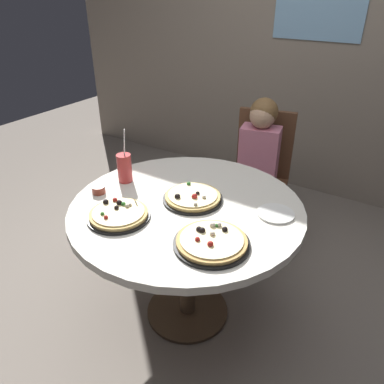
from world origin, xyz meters
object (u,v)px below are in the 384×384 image
object	(u,v)px
dining_table	(187,222)
diner_child	(254,186)
pizza_cheese	(192,197)
pizza_pepperoni	(212,241)
soda_cup	(125,168)
sauce_bowl	(99,190)
chair_wooden	(260,170)
plate_small	(276,214)
pizza_veggie	(119,214)

from	to	relation	value
dining_table	diner_child	bearing A→B (deg)	88.88
dining_table	pizza_cheese	size ratio (longest dim) A/B	3.81
dining_table	pizza_pepperoni	size ratio (longest dim) A/B	3.55
soda_cup	sauce_bowl	world-z (taller)	soda_cup
soda_cup	sauce_bowl	xyz separation A→B (m)	(-0.03, -0.18, -0.06)
chair_wooden	pizza_cheese	xyz separation A→B (m)	(0.02, -0.95, 0.24)
soda_cup	sauce_bowl	size ratio (longest dim) A/B	4.40
soda_cup	plate_small	world-z (taller)	soda_cup
chair_wooden	soda_cup	bearing A→B (deg)	-112.91
dining_table	plate_small	xyz separation A→B (m)	(0.41, 0.16, 0.11)
dining_table	pizza_pepperoni	distance (m)	0.36
pizza_pepperoni	plate_small	distance (m)	0.40
pizza_pepperoni	soda_cup	xyz separation A→B (m)	(-0.70, 0.24, 0.06)
dining_table	pizza_pepperoni	world-z (taller)	pizza_pepperoni
diner_child	soda_cup	xyz separation A→B (m)	(-0.45, -0.80, 0.35)
sauce_bowl	pizza_pepperoni	bearing A→B (deg)	-4.91
diner_child	sauce_bowl	bearing A→B (deg)	-115.92
chair_wooden	pizza_pepperoni	size ratio (longest dim) A/B	2.87
pizza_cheese	soda_cup	bearing A→B (deg)	-176.39
dining_table	soda_cup	world-z (taller)	soda_cup
diner_child	pizza_veggie	world-z (taller)	diner_child
dining_table	pizza_veggie	world-z (taller)	pizza_veggie
chair_wooden	pizza_pepperoni	distance (m)	1.27
pizza_pepperoni	sauce_bowl	xyz separation A→B (m)	(-0.73, 0.06, 0.00)
pizza_cheese	sauce_bowl	size ratio (longest dim) A/B	4.42
pizza_cheese	chair_wooden	bearing A→B (deg)	91.02
chair_wooden	sauce_bowl	size ratio (longest dim) A/B	13.57
chair_wooden	pizza_cheese	bearing A→B (deg)	-88.98
diner_child	sauce_bowl	size ratio (longest dim) A/B	15.46
diner_child	chair_wooden	bearing A→B (deg)	101.28
pizza_pepperoni	pizza_veggie	bearing A→B (deg)	-173.31
diner_child	dining_table	bearing A→B (deg)	-91.12
pizza_cheese	pizza_veggie	bearing A→B (deg)	-122.16
dining_table	chair_wooden	distance (m)	1.01
diner_child	pizza_pepperoni	distance (m)	1.11
pizza_cheese	soda_cup	world-z (taller)	soda_cup
plate_small	pizza_cheese	bearing A→B (deg)	-166.09
pizza_cheese	plate_small	xyz separation A→B (m)	(0.41, 0.10, -0.01)
dining_table	soda_cup	bearing A→B (deg)	176.13
dining_table	sauce_bowl	xyz separation A→B (m)	(-0.46, -0.15, 0.12)
chair_wooden	pizza_pepperoni	world-z (taller)	chair_wooden
dining_table	sauce_bowl	bearing A→B (deg)	-161.66
pizza_veggie	pizza_cheese	bearing A→B (deg)	57.84
soda_cup	plate_small	size ratio (longest dim) A/B	1.71
chair_wooden	diner_child	xyz separation A→B (m)	(0.04, -0.18, -0.05)
chair_wooden	dining_table	bearing A→B (deg)	-88.89
dining_table	pizza_veggie	bearing A→B (deg)	-127.57
chair_wooden	pizza_veggie	size ratio (longest dim) A/B	3.16
soda_cup	plate_small	xyz separation A→B (m)	(0.84, 0.13, -0.08)
chair_wooden	pizza_veggie	xyz separation A→B (m)	(-0.19, -1.27, 0.24)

